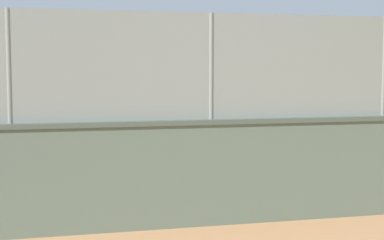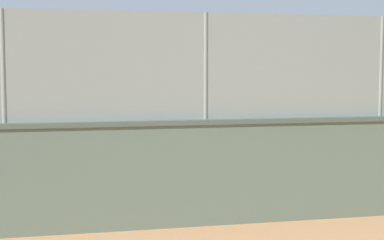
{
  "view_description": "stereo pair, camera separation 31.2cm",
  "coord_description": "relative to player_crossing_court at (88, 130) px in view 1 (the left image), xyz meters",
  "views": [
    {
      "loc": [
        3.16,
        19.73,
        2.58
      ],
      "look_at": [
        -0.11,
        6.85,
        1.41
      ],
      "focal_mm": 54.36,
      "sensor_mm": 36.0,
      "label": 1
    },
    {
      "loc": [
        2.86,
        19.8,
        2.58
      ],
      "look_at": [
        -0.11,
        6.85,
        1.41
      ],
      "focal_mm": 54.36,
      "sensor_mm": 36.0,
      "label": 2
    }
  ],
  "objects": [
    {
      "name": "player_crossing_court",
      "position": [
        0.0,
        0.0,
        0.0
      ],
      "size": [
        1.29,
        0.78,
        1.72
      ],
      "color": "#591919",
      "rests_on": "ground_plane"
    },
    {
      "name": "fence_panel_on_wall",
      "position": [
        -1.59,
        5.88,
        1.6
      ],
      "size": [
        31.61,
        0.29,
        1.73
      ],
      "color": "gray",
      "rests_on": "perimeter_wall"
    },
    {
      "name": "ground_plane",
      "position": [
        -2.12,
        -4.73,
        -1.02
      ],
      "size": [
        260.0,
        260.0,
        0.0
      ],
      "primitive_type": "plane",
      "color": "tan"
    },
    {
      "name": "sports_ball",
      "position": [
        0.19,
        0.65,
        0.35
      ],
      "size": [
        0.13,
        0.13,
        0.13
      ],
      "primitive_type": "sphere",
      "color": "white"
    },
    {
      "name": "perimeter_wall",
      "position": [
        -1.59,
        5.88,
        -0.13
      ],
      "size": [
        32.18,
        0.56,
        1.76
      ],
      "color": "slate",
      "rests_on": "ground_plane"
    },
    {
      "name": "player_foreground_swinging",
      "position": [
        -4.96,
        -0.22,
        -0.07
      ],
      "size": [
        0.74,
        1.18,
        1.61
      ],
      "color": "#591919",
      "rests_on": "ground_plane"
    }
  ]
}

